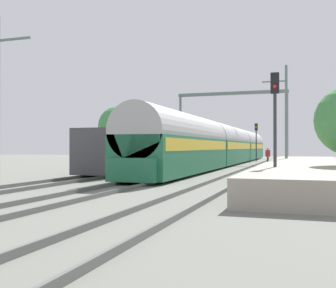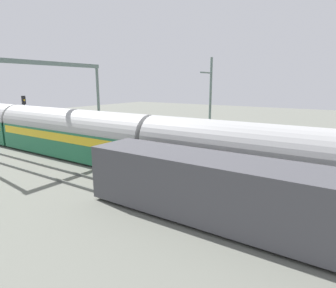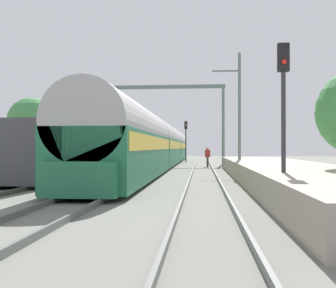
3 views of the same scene
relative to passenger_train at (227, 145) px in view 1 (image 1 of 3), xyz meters
name	(u,v)px [view 1 (image 1 of 3)]	position (x,y,z in m)	size (l,w,h in m)	color
ground	(171,177)	(0.00, -18.59, -1.97)	(120.00, 120.00, 0.00)	slate
track_far_west	(113,174)	(-3.85, -18.59, -1.89)	(1.51, 60.00, 0.16)	#595C58
track_west	(171,175)	(0.00, -18.59, -1.89)	(1.52, 60.00, 0.16)	#595C58
track_east	(236,177)	(3.85, -18.59, -1.89)	(1.51, 60.00, 0.16)	#595C58
platform	(307,170)	(7.67, -16.59, -1.52)	(4.40, 28.00, 0.90)	#A39989
passenger_train	(227,145)	(0.00, 0.00, 0.00)	(2.93, 49.20, 3.82)	#236B47
freight_car	(136,151)	(-3.85, -14.82, -0.50)	(2.80, 13.00, 2.70)	#47474C
person_crossing	(268,155)	(4.25, -1.63, -0.94)	(0.46, 0.37, 1.73)	#363636
railway_signal_near	(275,114)	(6.31, -23.54, 1.21)	(0.36, 0.30, 4.98)	#2D2D33
railway_signal_far	(256,137)	(1.92, 10.08, 1.07)	(0.36, 0.30, 4.73)	#2D2D33
catenary_gantry	(231,112)	(0.00, 3.03, 3.63)	(12.11, 0.28, 7.86)	slate
catenary_pole_east_mid	(286,116)	(6.21, -9.48, 2.18)	(1.90, 0.20, 8.00)	slate
tree_west_background	(118,126)	(-11.70, -1.10, 2.07)	(4.40, 4.40, 6.25)	#4C3826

